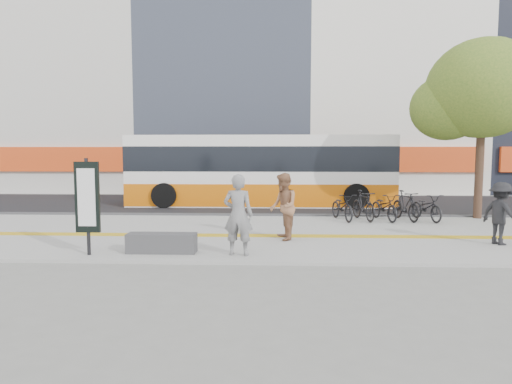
{
  "coord_description": "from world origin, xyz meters",
  "views": [
    {
      "loc": [
        0.02,
        -11.41,
        2.42
      ],
      "look_at": [
        -0.54,
        2.0,
        1.22
      ],
      "focal_mm": 31.58,
      "sensor_mm": 36.0,
      "label": 1
    }
  ],
  "objects_px": {
    "bench": "(162,243)",
    "pedestrian_tan": "(283,207)",
    "bus": "(260,173)",
    "pedestrian_dark": "(501,213)",
    "signboard": "(87,199)",
    "street_tree": "(481,92)",
    "seated_woman": "(238,215)"
  },
  "relations": [
    {
      "from": "bench",
      "to": "pedestrian_tan",
      "type": "xyz_separation_m",
      "value": [
        2.85,
        1.65,
        0.67
      ]
    },
    {
      "from": "bus",
      "to": "pedestrian_dark",
      "type": "height_order",
      "value": "bus"
    },
    {
      "from": "signboard",
      "to": "street_tree",
      "type": "bearing_deg",
      "value": 29.07
    },
    {
      "from": "signboard",
      "to": "pedestrian_tan",
      "type": "height_order",
      "value": "signboard"
    },
    {
      "from": "bench",
      "to": "pedestrian_dark",
      "type": "height_order",
      "value": "pedestrian_dark"
    },
    {
      "from": "street_tree",
      "to": "bench",
      "type": "bearing_deg",
      "value": -148.38
    },
    {
      "from": "seated_woman",
      "to": "pedestrian_dark",
      "type": "xyz_separation_m",
      "value": [
        6.52,
        1.46,
        -0.13
      ]
    },
    {
      "from": "pedestrian_dark",
      "to": "street_tree",
      "type": "bearing_deg",
      "value": -43.0
    },
    {
      "from": "signboard",
      "to": "pedestrian_tan",
      "type": "distance_m",
      "value": 4.88
    },
    {
      "from": "pedestrian_tan",
      "to": "pedestrian_dark",
      "type": "xyz_separation_m",
      "value": [
        5.47,
        -0.37,
        -0.1
      ]
    },
    {
      "from": "bench",
      "to": "signboard",
      "type": "relative_size",
      "value": 0.73
    },
    {
      "from": "bench",
      "to": "pedestrian_tan",
      "type": "height_order",
      "value": "pedestrian_tan"
    },
    {
      "from": "signboard",
      "to": "pedestrian_dark",
      "type": "xyz_separation_m",
      "value": [
        9.92,
        1.58,
        -0.5
      ]
    },
    {
      "from": "bus",
      "to": "pedestrian_tan",
      "type": "relative_size",
      "value": 6.45
    },
    {
      "from": "bench",
      "to": "seated_woman",
      "type": "distance_m",
      "value": 1.94
    },
    {
      "from": "pedestrian_tan",
      "to": "bench",
      "type": "bearing_deg",
      "value": -69.6
    },
    {
      "from": "seated_woman",
      "to": "signboard",
      "type": "bearing_deg",
      "value": 10.09
    },
    {
      "from": "bench",
      "to": "pedestrian_dark",
      "type": "relative_size",
      "value": 1.01
    },
    {
      "from": "pedestrian_dark",
      "to": "bus",
      "type": "bearing_deg",
      "value": 11.09
    },
    {
      "from": "street_tree",
      "to": "seated_woman",
      "type": "relative_size",
      "value": 3.42
    },
    {
      "from": "signboard",
      "to": "seated_woman",
      "type": "relative_size",
      "value": 1.19
    },
    {
      "from": "bus",
      "to": "seated_woman",
      "type": "height_order",
      "value": "bus"
    },
    {
      "from": "signboard",
      "to": "seated_woman",
      "type": "distance_m",
      "value": 3.42
    },
    {
      "from": "street_tree",
      "to": "seated_woman",
      "type": "xyz_separation_m",
      "value": [
        -7.98,
        -6.2,
        -3.51
      ]
    },
    {
      "from": "signboard",
      "to": "street_tree",
      "type": "relative_size",
      "value": 0.35
    },
    {
      "from": "bench",
      "to": "signboard",
      "type": "height_order",
      "value": "signboard"
    },
    {
      "from": "pedestrian_tan",
      "to": "bus",
      "type": "bearing_deg",
      "value": 176.49
    },
    {
      "from": "bus",
      "to": "seated_woman",
      "type": "relative_size",
      "value": 6.24
    },
    {
      "from": "signboard",
      "to": "bus",
      "type": "xyz_separation_m",
      "value": [
        3.58,
        10.01,
        0.14
      ]
    },
    {
      "from": "bench",
      "to": "street_tree",
      "type": "height_order",
      "value": "street_tree"
    },
    {
      "from": "bus",
      "to": "seated_woman",
      "type": "bearing_deg",
      "value": -91.05
    },
    {
      "from": "bench",
      "to": "seated_woman",
      "type": "bearing_deg",
      "value": -5.74
    }
  ]
}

